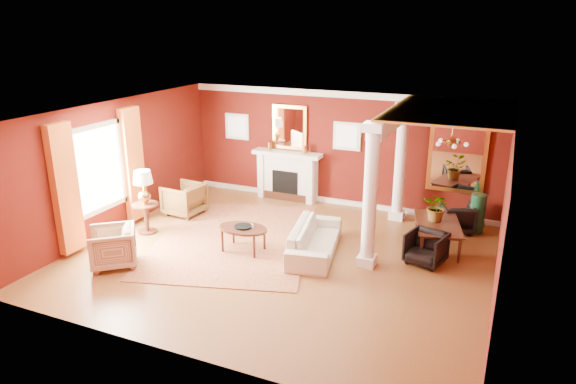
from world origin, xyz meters
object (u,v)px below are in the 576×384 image
at_px(side_table, 144,192).
at_px(dining_table, 439,228).
at_px(armchair_leopard, 184,198).
at_px(coffee_table, 243,229).
at_px(armchair_stripe, 113,245).
at_px(sofa, 315,235).

bearing_deg(side_table, dining_table, 16.24).
distance_m(armchair_leopard, coffee_table, 2.67).
bearing_deg(dining_table, armchair_stripe, 107.21).
distance_m(armchair_leopard, dining_table, 5.99).
relative_size(coffee_table, side_table, 0.72).
xyz_separation_m(sofa, dining_table, (2.25, 1.31, 0.02)).
height_order(armchair_stripe, dining_table, dining_table).
distance_m(sofa, coffee_table, 1.47).
height_order(armchair_stripe, coffee_table, armchair_stripe).
relative_size(sofa, armchair_stripe, 2.48).
bearing_deg(sofa, coffee_table, 98.62).
height_order(sofa, side_table, side_table).
relative_size(armchair_stripe, dining_table, 0.54).
distance_m(armchair_leopard, side_table, 1.40).
distance_m(armchair_stripe, side_table, 1.74).
height_order(armchair_leopard, armchair_stripe, armchair_leopard).
xyz_separation_m(sofa, side_table, (-3.84, -0.47, 0.55)).
distance_m(side_table, dining_table, 6.37).
height_order(sofa, armchair_stripe, armchair_stripe).
distance_m(sofa, side_table, 3.91).
bearing_deg(armchair_leopard, sofa, 82.95).
height_order(armchair_leopard, side_table, side_table).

